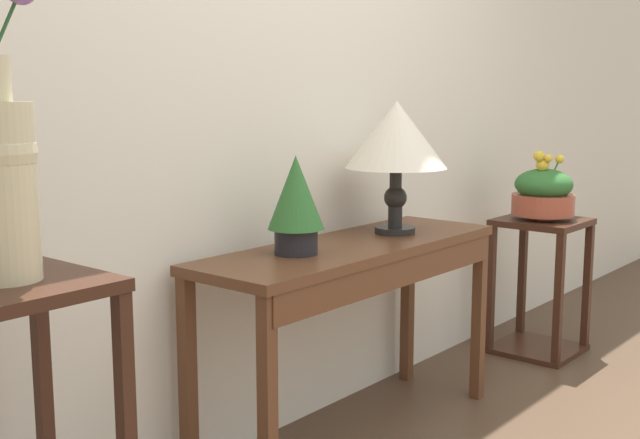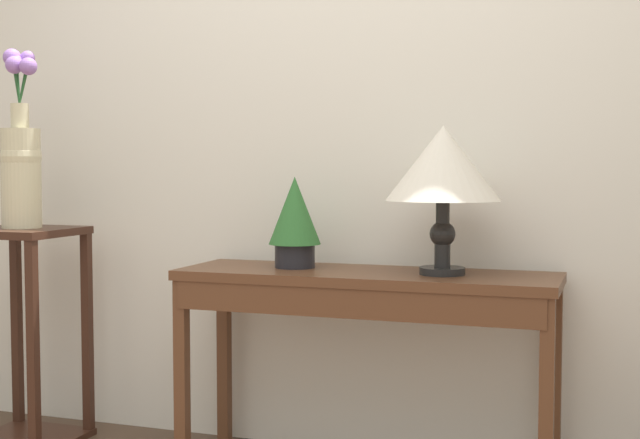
{
  "view_description": "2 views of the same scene",
  "coord_description": "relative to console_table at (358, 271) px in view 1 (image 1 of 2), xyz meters",
  "views": [
    {
      "loc": [
        -2.14,
        -0.47,
        1.27
      ],
      "look_at": [
        0.07,
        1.38,
        0.82
      ],
      "focal_mm": 44.73,
      "sensor_mm": 36.0,
      "label": 1
    },
    {
      "loc": [
        0.95,
        -1.67,
        1.11
      ],
      "look_at": [
        -0.09,
        1.32,
        0.91
      ],
      "focal_mm": 48.78,
      "sensor_mm": 36.0,
      "label": 2
    }
  ],
  "objects": [
    {
      "name": "potted_plant_on_console",
      "position": [
        -0.28,
        0.05,
        0.28
      ],
      "size": [
        0.19,
        0.19,
        0.33
      ],
      "color": "black",
      "rests_on": "console_table"
    },
    {
      "name": "pedestal_stand_right",
      "position": [
        1.38,
        -0.08,
        -0.3
      ],
      "size": [
        0.39,
        0.39,
        0.67
      ],
      "color": "#381E14",
      "rests_on": "ground"
    },
    {
      "name": "table_lamp",
      "position": [
        0.27,
        0.02,
        0.47
      ],
      "size": [
        0.39,
        0.39,
        0.51
      ],
      "color": "black",
      "rests_on": "console_table"
    },
    {
      "name": "planter_bowl_wide_right",
      "position": [
        1.38,
        -0.08,
        0.16
      ],
      "size": [
        0.3,
        0.3,
        0.34
      ],
      "color": "#9E4733",
      "rests_on": "pedestal_stand_right"
    },
    {
      "name": "back_wall_with_art",
      "position": [
        -0.11,
        0.32,
        0.76
      ],
      "size": [
        9.0,
        0.1,
        2.8
      ],
      "color": "silver",
      "rests_on": "ground"
    },
    {
      "name": "console_table",
      "position": [
        0.0,
        0.0,
        0.0
      ],
      "size": [
        1.34,
        0.42,
        0.74
      ],
      "color": "#56331E",
      "rests_on": "ground"
    }
  ]
}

